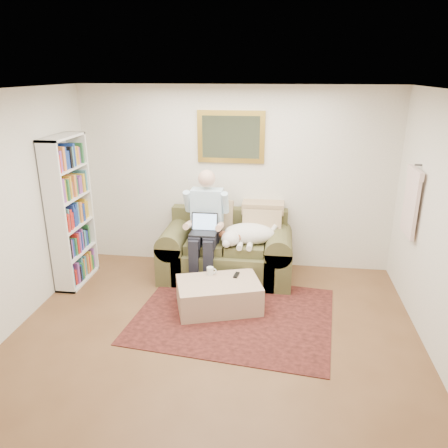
% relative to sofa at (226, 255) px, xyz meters
% --- Properties ---
extents(room_shell, '(4.51, 5.00, 2.61)m').
position_rel_sofa_xyz_m(room_shell, '(0.06, -1.66, 0.99)').
color(room_shell, brown).
rests_on(room_shell, ground).
extents(rug, '(2.47, 2.07, 0.01)m').
position_rel_sofa_xyz_m(rug, '(0.23, -1.05, -0.31)').
color(rug, black).
rests_on(rug, room_shell).
extents(sofa, '(1.81, 0.92, 1.09)m').
position_rel_sofa_xyz_m(sofa, '(0.00, 0.00, 0.00)').
color(sofa, brown).
rests_on(sofa, room_shell).
extents(seated_man, '(0.60, 0.85, 1.52)m').
position_rel_sofa_xyz_m(seated_man, '(-0.27, -0.17, 0.45)').
color(seated_man, '#8CBFD8').
rests_on(seated_man, sofa).
extents(laptop, '(0.35, 0.28, 0.25)m').
position_rel_sofa_xyz_m(laptop, '(-0.27, -0.24, 0.49)').
color(laptop, black).
rests_on(laptop, seated_man).
extents(sleeping_dog, '(0.75, 0.47, 0.28)m').
position_rel_sofa_xyz_m(sleeping_dog, '(0.33, -0.09, 0.38)').
color(sleeping_dog, white).
rests_on(sleeping_dog, sofa).
extents(ottoman, '(1.13, 0.90, 0.36)m').
position_rel_sofa_xyz_m(ottoman, '(0.02, -0.91, -0.13)').
color(ottoman, tan).
rests_on(ottoman, room_shell).
extents(coffee_mug, '(0.08, 0.08, 0.10)m').
position_rel_sofa_xyz_m(coffee_mug, '(-0.11, -0.72, 0.10)').
color(coffee_mug, white).
rests_on(coffee_mug, ottoman).
extents(tv_remote, '(0.07, 0.16, 0.02)m').
position_rel_sofa_xyz_m(tv_remote, '(0.22, -0.71, 0.06)').
color(tv_remote, black).
rests_on(tv_remote, ottoman).
extents(bookshelf, '(0.28, 0.80, 2.00)m').
position_rel_sofa_xyz_m(bookshelf, '(-2.04, -0.41, 0.69)').
color(bookshelf, white).
rests_on(bookshelf, room_shell).
extents(wall_mirror, '(0.94, 0.04, 0.72)m').
position_rel_sofa_xyz_m(wall_mirror, '(-0.00, 0.46, 1.59)').
color(wall_mirror, gold).
rests_on(wall_mirror, room_shell).
extents(hanging_shirt, '(0.06, 0.52, 0.90)m').
position_rel_sofa_xyz_m(hanging_shirt, '(2.25, -0.41, 1.04)').
color(hanging_shirt, beige).
rests_on(hanging_shirt, room_shell).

